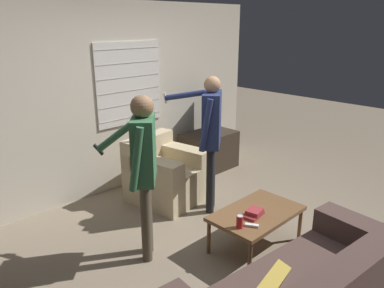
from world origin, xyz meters
The scene contains 11 objects.
ground_plane centered at (0.00, 0.00, 0.00)m, with size 16.00×16.00×0.00m, color #7F705B.
wall_back centered at (0.01, 2.03, 1.28)m, with size 5.20×0.08×2.55m.
armchair_beige centered at (0.20, 1.24, 0.34)m, with size 0.95×0.99×0.83m.
coffee_table centered at (0.14, -0.30, 0.37)m, with size 0.96×0.60×0.41m.
tv_stand centered at (1.41, 1.58, 0.30)m, with size 0.86×0.57×0.60m.
tv centered at (1.41, 1.58, 0.89)m, with size 0.71×0.69×0.59m.
person_left_standing centered at (-0.78, 0.37, 1.05)m, with size 0.49×0.77×1.66m.
person_right_standing centered at (0.40, 0.61, 1.08)m, with size 0.54×0.88×1.69m.
book_stack centered at (0.05, -0.34, 0.44)m, with size 0.25×0.16×0.07m.
soda_can centered at (-0.23, -0.38, 0.47)m, with size 0.07×0.07×0.13m.
spare_remote centered at (-0.14, -0.45, 0.42)m, with size 0.10×0.13×0.02m.
Camera 1 is at (-2.75, -2.31, 2.28)m, focal length 35.00 mm.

